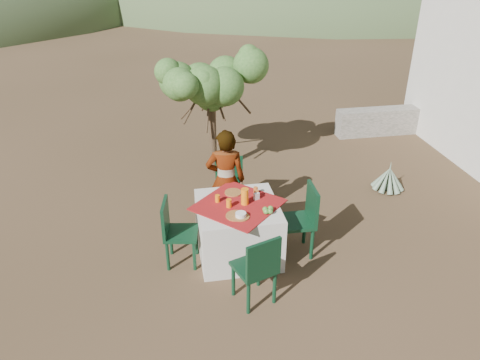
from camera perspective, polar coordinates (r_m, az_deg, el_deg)
name	(u,v)px	position (r m, az deg, el deg)	size (l,w,h in m)	color
ground	(266,241)	(6.56, 3.13, -7.49)	(160.00, 160.00, 0.00)	#3D2E1C
table	(238,229)	(6.12, -0.23, -6.04)	(1.30, 1.30, 0.76)	beige
chair_far	(229,183)	(6.96, -1.38, -0.39)	(0.48, 0.48, 0.89)	black
chair_near	(258,267)	(5.28, 2.18, -10.59)	(0.55, 0.55, 0.93)	black
chair_left	(175,230)	(5.96, -7.94, -6.02)	(0.48, 0.48, 0.89)	black
chair_right	(302,217)	(6.12, 7.62, -4.52)	(0.46, 0.46, 0.97)	black
person	(226,180)	(6.49, -1.75, -0.05)	(0.55, 0.36, 1.50)	#8C6651
shrub_tree	(215,88)	(7.89, -3.11, 11.14)	(1.63, 1.60, 1.92)	#4D3826
agave	(388,179)	(8.10, 17.65, 0.14)	(0.54, 0.53, 0.57)	gray
stone_wall	(396,120)	(10.48, 18.53, 6.92)	(2.60, 0.35, 0.55)	gray
plate_far	(233,192)	(6.16, -0.84, -1.53)	(0.23, 0.23, 0.01)	brown
plate_near	(236,216)	(5.67, -0.50, -4.37)	(0.25, 0.25, 0.01)	brown
glass_far	(217,198)	(5.95, -2.76, -2.26)	(0.06, 0.06, 0.10)	orange
glass_near	(229,203)	(5.83, -1.36, -2.85)	(0.07, 0.07, 0.11)	orange
juice_pitcher	(245,196)	(5.87, 0.59, -2.02)	(0.10, 0.10, 0.21)	orange
bowl_plate	(241,217)	(5.65, 0.10, -4.50)	(0.21, 0.21, 0.01)	brown
white_bowl	(241,215)	(5.63, 0.10, -4.24)	(0.13, 0.13, 0.05)	white
jar_left	(256,194)	(6.04, 2.00, -1.72)	(0.06, 0.06, 0.10)	#CF6424
jar_right	(256,190)	(6.13, 1.92, -1.27)	(0.06, 0.06, 0.09)	#CF6424
napkin_holder	(256,196)	(6.00, 2.02, -1.98)	(0.07, 0.04, 0.09)	white
fruit_cluster	(268,210)	(5.74, 3.43, -3.68)	(0.14, 0.13, 0.07)	#518D33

